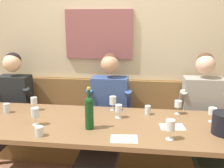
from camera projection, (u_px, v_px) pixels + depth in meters
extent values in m
cube|color=beige|center=(109.00, 41.00, 3.11)|extent=(6.80, 0.08, 2.80)
cube|color=#925355|center=(99.00, 34.00, 3.05)|extent=(0.80, 0.04, 0.57)
cube|color=brown|center=(109.00, 115.00, 3.28)|extent=(6.80, 0.03, 0.95)
cube|color=brown|center=(107.00, 141.00, 3.13)|extent=(2.99, 0.42, 0.44)
cube|color=brown|center=(106.00, 122.00, 3.07)|extent=(2.93, 0.39, 0.05)
cube|color=olive|center=(109.00, 98.00, 3.19)|extent=(2.99, 0.04, 0.45)
cube|color=brown|center=(95.00, 124.00, 2.36)|extent=(2.69, 0.88, 0.04)
cube|color=black|center=(16.00, 96.00, 3.14)|extent=(0.37, 0.22, 0.51)
sphere|color=beige|center=(12.00, 63.00, 3.03)|extent=(0.21, 0.21, 0.21)
sphere|color=black|center=(13.00, 60.00, 3.05)|extent=(0.19, 0.19, 0.19)
cylinder|color=black|center=(29.00, 96.00, 3.07)|extent=(0.08, 0.20, 0.27)
cube|color=#333234|center=(102.00, 149.00, 2.49)|extent=(0.34, 1.12, 0.11)
cube|color=#364E8A|center=(110.00, 99.00, 2.99)|extent=(0.41, 0.22, 0.53)
sphere|color=tan|center=(110.00, 64.00, 2.88)|extent=(0.20, 0.20, 0.20)
sphere|color=brown|center=(110.00, 62.00, 2.90)|extent=(0.19, 0.19, 0.19)
cylinder|color=#364E8A|center=(91.00, 98.00, 2.97)|extent=(0.08, 0.20, 0.27)
cylinder|color=#364E8A|center=(128.00, 99.00, 2.92)|extent=(0.08, 0.20, 0.27)
cube|color=#25352D|center=(213.00, 157.00, 2.36)|extent=(0.35, 1.12, 0.11)
cube|color=#9C9790|center=(202.00, 102.00, 2.86)|extent=(0.42, 0.24, 0.55)
sphere|color=beige|center=(206.00, 64.00, 2.75)|extent=(0.20, 0.20, 0.20)
sphere|color=#513623|center=(205.00, 61.00, 2.77)|extent=(0.19, 0.19, 0.19)
cylinder|color=#9C9790|center=(182.00, 100.00, 2.84)|extent=(0.08, 0.20, 0.27)
cylinder|color=#9C9790|center=(224.00, 102.00, 2.78)|extent=(0.08, 0.20, 0.27)
cylinder|color=#12411B|center=(89.00, 116.00, 2.19)|extent=(0.07, 0.07, 0.23)
sphere|color=#12411B|center=(89.00, 101.00, 2.16)|extent=(0.07, 0.07, 0.07)
cylinder|color=#12411B|center=(89.00, 95.00, 2.14)|extent=(0.03, 0.03, 0.09)
cylinder|color=gold|center=(89.00, 88.00, 2.13)|extent=(0.03, 0.03, 0.02)
cylinder|color=silver|center=(170.00, 139.00, 2.02)|extent=(0.07, 0.07, 0.00)
cylinder|color=silver|center=(170.00, 134.00, 2.01)|extent=(0.01, 0.01, 0.07)
cylinder|color=silver|center=(170.00, 125.00, 1.99)|extent=(0.07, 0.07, 0.08)
cylinder|color=#EDE377|center=(170.00, 128.00, 1.99)|extent=(0.06, 0.06, 0.03)
cylinder|color=silver|center=(36.00, 125.00, 2.29)|extent=(0.06, 0.06, 0.00)
cylinder|color=silver|center=(36.00, 121.00, 2.28)|extent=(0.01, 0.01, 0.07)
cylinder|color=silver|center=(35.00, 112.00, 2.27)|extent=(0.07, 0.07, 0.08)
cylinder|color=silver|center=(119.00, 117.00, 2.46)|extent=(0.07, 0.07, 0.00)
cylinder|color=silver|center=(119.00, 114.00, 2.45)|extent=(0.01, 0.01, 0.06)
cylinder|color=silver|center=(119.00, 108.00, 2.44)|extent=(0.07, 0.07, 0.07)
cylinder|color=silver|center=(35.00, 110.00, 2.67)|extent=(0.06, 0.06, 0.00)
cylinder|color=silver|center=(34.00, 107.00, 2.66)|extent=(0.01, 0.01, 0.07)
cylinder|color=silver|center=(34.00, 101.00, 2.64)|extent=(0.06, 0.06, 0.07)
cylinder|color=#F1D586|center=(34.00, 103.00, 2.65)|extent=(0.06, 0.06, 0.02)
cylinder|color=silver|center=(113.00, 110.00, 2.67)|extent=(0.06, 0.06, 0.00)
cylinder|color=silver|center=(113.00, 107.00, 2.66)|extent=(0.01, 0.01, 0.06)
cylinder|color=silver|center=(113.00, 100.00, 2.65)|extent=(0.07, 0.07, 0.08)
cylinder|color=silver|center=(177.00, 114.00, 2.56)|extent=(0.06, 0.06, 0.00)
cylinder|color=silver|center=(178.00, 110.00, 2.55)|extent=(0.01, 0.01, 0.07)
cylinder|color=silver|center=(178.00, 104.00, 2.54)|extent=(0.07, 0.07, 0.06)
cylinder|color=beige|center=(178.00, 106.00, 2.54)|extent=(0.06, 0.06, 0.01)
cylinder|color=silver|center=(212.00, 121.00, 2.37)|extent=(0.06, 0.06, 0.00)
cylinder|color=silver|center=(212.00, 118.00, 2.36)|extent=(0.01, 0.01, 0.07)
cylinder|color=silver|center=(213.00, 111.00, 2.34)|extent=(0.08, 0.08, 0.06)
cylinder|color=#F2CF7E|center=(212.00, 114.00, 2.35)|extent=(0.07, 0.07, 0.01)
cylinder|color=silver|center=(39.00, 131.00, 2.07)|extent=(0.07, 0.07, 0.08)
cylinder|color=silver|center=(148.00, 110.00, 2.53)|extent=(0.06, 0.06, 0.09)
cylinder|color=silver|center=(7.00, 108.00, 2.58)|extent=(0.06, 0.06, 0.09)
cube|color=white|center=(172.00, 127.00, 2.25)|extent=(0.23, 0.17, 0.00)
cube|color=white|center=(124.00, 139.00, 2.02)|extent=(0.22, 0.17, 0.00)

